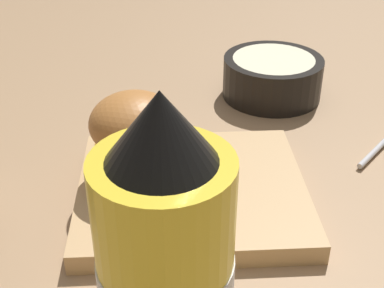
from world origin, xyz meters
The scene contains 4 objects.
ground_plane centered at (0.00, 0.00, 0.00)m, with size 6.00×6.00×0.00m, color #9E7A56.
serving_board centered at (0.01, 0.03, 0.01)m, with size 0.25×0.22×0.02m.
burger centered at (-0.05, 0.05, 0.07)m, with size 0.10×0.10×0.10m.
side_bowl centered at (0.14, 0.28, 0.03)m, with size 0.15×0.15×0.06m.
Camera 1 is at (-0.02, -0.44, 0.36)m, focal length 50.00 mm.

